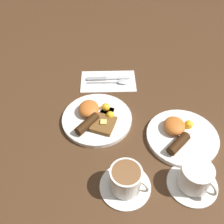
% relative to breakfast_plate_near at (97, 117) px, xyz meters
% --- Properties ---
extents(ground_plane, '(3.00, 3.00, 0.00)m').
position_rel_breakfast_plate_near_xyz_m(ground_plane, '(0.00, 0.00, -0.01)').
color(ground_plane, '#4C301C').
extents(breakfast_plate_near, '(0.24, 0.24, 0.05)m').
position_rel_breakfast_plate_near_xyz_m(breakfast_plate_near, '(0.00, 0.00, 0.00)').
color(breakfast_plate_near, white).
rests_on(breakfast_plate_near, ground_plane).
extents(breakfast_plate_far, '(0.23, 0.23, 0.05)m').
position_rel_breakfast_plate_near_xyz_m(breakfast_plate_far, '(0.07, 0.28, -0.00)').
color(breakfast_plate_far, white).
rests_on(breakfast_plate_far, ground_plane).
extents(teacup_near, '(0.14, 0.14, 0.08)m').
position_rel_breakfast_plate_near_xyz_m(teacup_near, '(0.24, 0.10, 0.02)').
color(teacup_near, white).
rests_on(teacup_near, ground_plane).
extents(teacup_far, '(0.14, 0.14, 0.08)m').
position_rel_breakfast_plate_near_xyz_m(teacup_far, '(0.23, 0.28, 0.02)').
color(teacup_far, white).
rests_on(teacup_far, ground_plane).
extents(napkin, '(0.14, 0.22, 0.01)m').
position_rel_breakfast_plate_near_xyz_m(napkin, '(-0.21, 0.03, -0.01)').
color(napkin, white).
rests_on(napkin, ground_plane).
extents(knife, '(0.03, 0.17, 0.01)m').
position_rel_breakfast_plate_near_xyz_m(knife, '(-0.22, 0.02, -0.01)').
color(knife, silver).
rests_on(knife, napkin).
extents(spoon, '(0.03, 0.16, 0.01)m').
position_rel_breakfast_plate_near_xyz_m(spoon, '(-0.20, 0.07, -0.01)').
color(spoon, silver).
rests_on(spoon, napkin).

